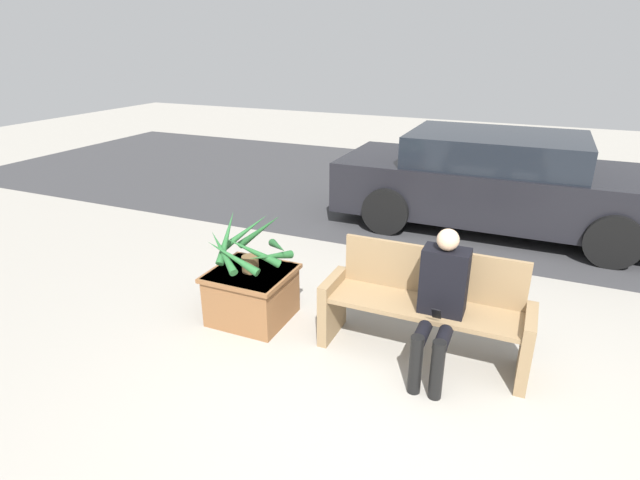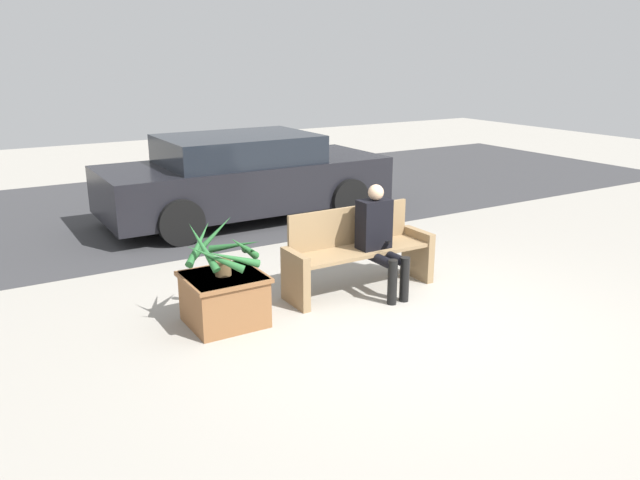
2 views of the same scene
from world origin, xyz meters
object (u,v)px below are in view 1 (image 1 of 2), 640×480
person_seated (440,298)px  parked_car (499,182)px  planter_box (252,293)px  bench (425,307)px  potted_plant (249,248)px

person_seated → parked_car: (0.09, 3.78, 0.02)m
planter_box → parked_car: (1.90, 3.68, 0.41)m
bench → planter_box: (-1.67, -0.11, -0.17)m
potted_plant → parked_car: (1.90, 3.70, -0.08)m
person_seated → potted_plant: bearing=177.6°
parked_car → planter_box: bearing=-117.4°
bench → planter_box: size_ratio=2.32×
person_seated → parked_car: parked_car is taller
potted_plant → person_seated: bearing=-2.4°
person_seated → bench: bearing=126.3°
person_seated → planter_box: bearing=176.9°
bench → parked_car: (0.24, 3.57, 0.24)m
bench → potted_plant: potted_plant is taller
planter_box → potted_plant: potted_plant is taller
planter_box → bench: bearing=3.6°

